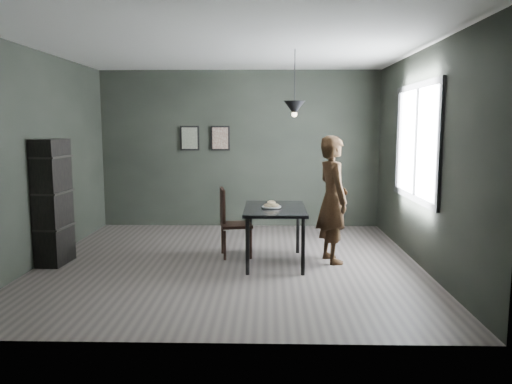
{
  "coord_description": "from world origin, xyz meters",
  "views": [
    {
      "loc": [
        0.51,
        -6.49,
        1.82
      ],
      "look_at": [
        0.35,
        0.05,
        0.95
      ],
      "focal_mm": 35.0,
      "sensor_mm": 36.0,
      "label": 1
    }
  ],
  "objects_px": {
    "wood_chair": "(230,218)",
    "woman": "(333,199)",
    "white_plate": "(271,207)",
    "pendant_lamp": "(294,108)",
    "cafe_table": "(275,213)",
    "shelf_unit": "(53,202)"
  },
  "relations": [
    {
      "from": "shelf_unit",
      "to": "pendant_lamp",
      "type": "xyz_separation_m",
      "value": [
        3.17,
        0.19,
        1.23
      ]
    },
    {
      "from": "cafe_table",
      "to": "pendant_lamp",
      "type": "relative_size",
      "value": 1.39
    },
    {
      "from": "shelf_unit",
      "to": "wood_chair",
      "type": "bearing_deg",
      "value": 13.14
    },
    {
      "from": "cafe_table",
      "to": "white_plate",
      "type": "bearing_deg",
      "value": -151.09
    },
    {
      "from": "woman",
      "to": "pendant_lamp",
      "type": "height_order",
      "value": "pendant_lamp"
    },
    {
      "from": "cafe_table",
      "to": "woman",
      "type": "height_order",
      "value": "woman"
    },
    {
      "from": "woman",
      "to": "shelf_unit",
      "type": "height_order",
      "value": "woman"
    },
    {
      "from": "woman",
      "to": "cafe_table",
      "type": "bearing_deg",
      "value": 81.98
    },
    {
      "from": "cafe_table",
      "to": "pendant_lamp",
      "type": "bearing_deg",
      "value": 21.8
    },
    {
      "from": "cafe_table",
      "to": "white_plate",
      "type": "xyz_separation_m",
      "value": [
        -0.05,
        -0.03,
        0.08
      ]
    },
    {
      "from": "wood_chair",
      "to": "woman",
      "type": "bearing_deg",
      "value": -19.48
    },
    {
      "from": "wood_chair",
      "to": "pendant_lamp",
      "type": "distance_m",
      "value": 1.75
    },
    {
      "from": "cafe_table",
      "to": "shelf_unit",
      "type": "xyz_separation_m",
      "value": [
        -2.92,
        -0.09,
        0.15
      ]
    },
    {
      "from": "white_plate",
      "to": "woman",
      "type": "xyz_separation_m",
      "value": [
        0.82,
        0.13,
        0.09
      ]
    },
    {
      "from": "woman",
      "to": "pendant_lamp",
      "type": "relative_size",
      "value": 1.96
    },
    {
      "from": "white_plate",
      "to": "pendant_lamp",
      "type": "xyz_separation_m",
      "value": [
        0.3,
        0.13,
        1.29
      ]
    },
    {
      "from": "pendant_lamp",
      "to": "white_plate",
      "type": "bearing_deg",
      "value": -157.05
    },
    {
      "from": "white_plate",
      "to": "pendant_lamp",
      "type": "height_order",
      "value": "pendant_lamp"
    },
    {
      "from": "woman",
      "to": "pendant_lamp",
      "type": "distance_m",
      "value": 1.31
    },
    {
      "from": "cafe_table",
      "to": "pendant_lamp",
      "type": "distance_m",
      "value": 1.41
    },
    {
      "from": "pendant_lamp",
      "to": "shelf_unit",
      "type": "bearing_deg",
      "value": -176.62
    },
    {
      "from": "white_plate",
      "to": "shelf_unit",
      "type": "xyz_separation_m",
      "value": [
        -2.87,
        -0.06,
        0.07
      ]
    }
  ]
}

